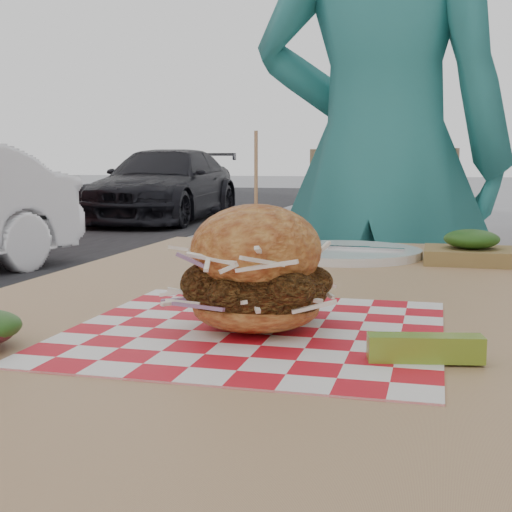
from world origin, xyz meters
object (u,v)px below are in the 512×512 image
Objects in this scene: car_dark at (165,185)px; patio_table at (306,355)px; patio_chair at (384,295)px; diner at (380,161)px; sandwich at (256,275)px.

patio_table is at bearing -68.85° from car_dark.
patio_table is 1.26× the size of patio_chair.
diner is 1.93× the size of patio_chair.
car_dark is 10.06m from patio_table.
patio_table is (3.87, -9.28, 0.13)m from car_dark.
diner is at bearing -84.25° from patio_chair.
sandwich is at bearing 94.05° from diner.
diner reaches higher than patio_chair.
patio_table is at bearing -77.87° from patio_chair.
patio_chair is 4.90× the size of sandwich.
patio_table is 0.25m from sandwich.
diner is 1.53× the size of patio_table.
car_dark reaches higher than sandwich.
car_dark is 19.33× the size of sandwich.
patio_chair is (0.01, 0.09, -0.36)m from diner.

